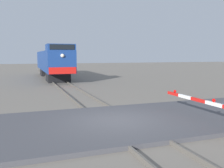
# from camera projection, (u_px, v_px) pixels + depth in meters

# --- Properties ---
(ground_plane) EXTENTS (160.00, 160.00, 0.00)m
(ground_plane) POSITION_uv_depth(u_px,v_px,m) (117.00, 124.00, 10.41)
(ground_plane) COLOR slate
(rail_track_left) EXTENTS (0.08, 80.00, 0.15)m
(rail_track_left) POSITION_uv_depth(u_px,v_px,m) (101.00, 124.00, 10.15)
(rail_track_left) COLOR #59544C
(rail_track_left) RESTS_ON ground_plane
(rail_track_right) EXTENTS (0.08, 80.00, 0.15)m
(rail_track_right) POSITION_uv_depth(u_px,v_px,m) (133.00, 121.00, 10.64)
(rail_track_right) COLOR #59544C
(rail_track_right) RESTS_ON ground_plane
(road_surface) EXTENTS (36.00, 5.73, 0.16)m
(road_surface) POSITION_uv_depth(u_px,v_px,m) (117.00, 122.00, 10.40)
(road_surface) COLOR #47474C
(road_surface) RESTS_ON ground_plane
(locomotive) EXTENTS (2.74, 16.33, 3.95)m
(locomotive) POSITION_uv_depth(u_px,v_px,m) (53.00, 62.00, 31.04)
(locomotive) COLOR black
(locomotive) RESTS_ON ground_plane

